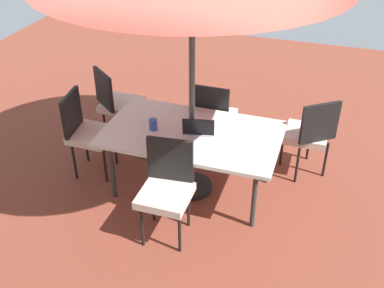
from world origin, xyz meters
name	(u,v)px	position (x,y,z in m)	size (l,w,h in m)	color
ground_plane	(192,189)	(0.00, 0.00, -0.01)	(10.00, 10.00, 0.02)	brown
dining_table	(192,136)	(0.00, 0.00, 0.69)	(1.81, 1.06, 0.74)	silver
chair_east	(87,130)	(1.22, 0.03, 0.55)	(0.49, 0.48, 0.98)	beige
chair_south	(213,115)	(-0.02, -0.72, 0.55)	(0.46, 0.46, 0.98)	beige
chair_southwest	(310,132)	(-1.15, -0.68, 0.55)	(0.58, 0.58, 0.98)	beige
chair_north	(167,186)	(0.02, 0.71, 0.55)	(0.47, 0.48, 0.98)	beige
chair_southeast	(116,101)	(1.21, -0.68, 0.55)	(0.58, 0.58, 0.98)	beige
laptop	(199,129)	(-0.07, 0.00, 0.78)	(0.37, 0.31, 0.21)	#B7B7BC
cup	(153,124)	(0.40, 0.07, 0.79)	(0.08, 0.08, 0.12)	#334C99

